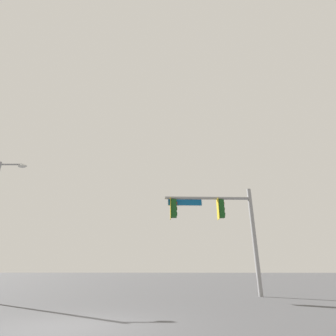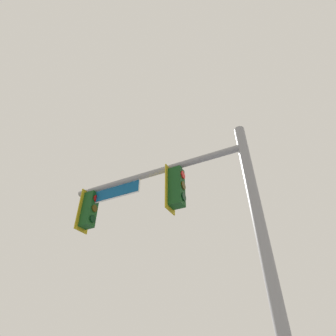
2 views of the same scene
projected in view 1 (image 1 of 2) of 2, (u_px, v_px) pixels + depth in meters
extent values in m
plane|color=#474749|center=(68.00, 328.00, 6.50)|extent=(400.00, 400.00, 0.00)
cylinder|color=gray|center=(254.00, 239.00, 15.37)|extent=(0.25, 0.25, 6.11)
cylinder|color=gray|center=(207.00, 198.00, 16.20)|extent=(5.26, 0.72, 0.18)
cube|color=gold|center=(218.00, 209.00, 15.97)|extent=(0.08, 0.52, 1.30)
cube|color=#144719|center=(221.00, 209.00, 15.97)|extent=(0.39, 0.36, 1.10)
cylinder|color=#144719|center=(220.00, 199.00, 16.20)|extent=(0.04, 0.04, 0.12)
cylinder|color=red|center=(224.00, 204.00, 16.10)|extent=(0.05, 0.22, 0.22)
cylinder|color=#392D05|center=(224.00, 209.00, 15.98)|extent=(0.05, 0.22, 0.22)
cylinder|color=black|center=(225.00, 214.00, 15.86)|extent=(0.05, 0.22, 0.22)
cube|color=gold|center=(170.00, 209.00, 15.89)|extent=(0.08, 0.52, 1.30)
cube|color=#144719|center=(174.00, 209.00, 15.89)|extent=(0.39, 0.36, 1.10)
cylinder|color=#144719|center=(173.00, 199.00, 16.12)|extent=(0.04, 0.04, 0.12)
cylinder|color=red|center=(177.00, 203.00, 16.02)|extent=(0.05, 0.22, 0.22)
cylinder|color=#392D05|center=(177.00, 209.00, 15.90)|extent=(0.05, 0.22, 0.22)
cylinder|color=black|center=(177.00, 214.00, 15.78)|extent=(0.05, 0.22, 0.22)
cube|color=#0A4C7F|center=(185.00, 202.00, 16.05)|extent=(2.04, 0.25, 0.37)
cube|color=white|center=(185.00, 202.00, 16.05)|extent=(2.10, 0.24, 0.43)
cylinder|color=gray|center=(11.00, 164.00, 15.51)|extent=(1.36, 0.21, 0.10)
ellipsoid|color=silver|center=(22.00, 166.00, 15.48)|extent=(0.56, 0.28, 0.20)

